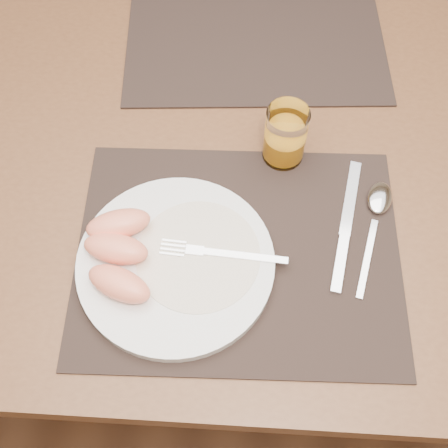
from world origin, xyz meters
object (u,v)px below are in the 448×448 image
fork (212,252)px  plate (176,263)px  spoon (378,206)px  placemat_near (238,253)px  placemat_far (255,31)px  table (241,160)px  knife (344,235)px  juice_glass (285,137)px

fork → plate: bearing=-163.8°
spoon → placemat_near: bearing=-157.3°
placemat_far → fork: 0.45m
placemat_near → spoon: bearing=22.7°
plate → table: bearing=71.6°
plate → fork: bearing=16.2°
plate → knife: bearing=14.4°
fork → table: bearing=82.0°
table → placemat_near: placemat_near is taller
placemat_far → knife: 0.43m
placemat_far → spoon: 0.40m
placemat_near → fork: 0.04m
plate → knife: plate is taller
plate → juice_glass: bearing=53.7°
table → plate: plate is taller
table → juice_glass: (0.06, -0.05, 0.13)m
knife → juice_glass: bearing=122.8°
fork → spoon: bearing=21.9°
fork → juice_glass: 0.21m
placemat_near → knife: 0.15m
fork → juice_glass: bearing=62.4°
plate → spoon: bearing=20.9°
plate → juice_glass: size_ratio=2.83×
spoon → placemat_far: bearing=117.9°
plate → placemat_near: bearing=16.6°
fork → placemat_far: bearing=84.3°
knife → spoon: size_ratio=1.15×
plate → knife: size_ratio=1.23×
knife → juice_glass: (-0.09, 0.14, 0.04)m
knife → table: bearing=129.3°
knife → placemat_far: bearing=109.0°
knife → spoon: 0.07m
plate → fork: fork is taller
placemat_far → knife: bearing=-71.0°
placemat_near → fork: size_ratio=2.57×
placemat_near → knife: bearing=13.2°
plate → spoon: plate is taller
placemat_far → spoon: size_ratio=2.36×
table → knife: 0.26m
juice_glass → placemat_near: bearing=-109.3°
table → juice_glass: size_ratio=14.69×
placemat_far → fork: fork is taller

